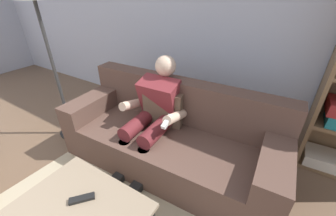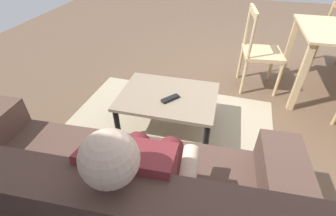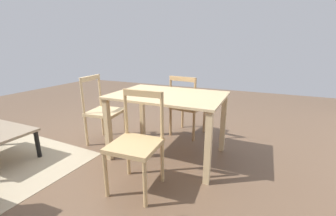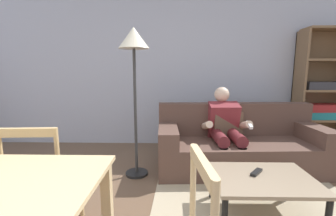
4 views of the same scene
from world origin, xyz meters
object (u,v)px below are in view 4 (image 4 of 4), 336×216
person_lounging (225,128)px  dining_chair_near_wall (44,181)px  floor_lamp (134,52)px  tv_remote (256,172)px  bookshelf (321,100)px  couch (238,145)px  coffee_table (263,182)px

person_lounging → dining_chair_near_wall: bearing=-142.1°
person_lounging → floor_lamp: (-1.15, -0.25, 0.96)m
tv_remote → bookshelf: bearing=-92.7°
dining_chair_near_wall → tv_remote: bearing=10.9°
bookshelf → dining_chair_near_wall: bookshelf is taller
couch → tv_remote: couch is taller
couch → coffee_table: size_ratio=2.50×
coffee_table → bookshelf: (1.65, 1.87, 0.50)m
couch → dining_chair_near_wall: size_ratio=2.39×
coffee_table → bookshelf: bookshelf is taller
dining_chair_near_wall → bookshelf: bearing=31.9°
couch → bookshelf: (1.57, 0.81, 0.52)m
coffee_table → tv_remote: 0.10m
couch → coffee_table: bearing=-94.6°
couch → person_lounging: 0.31m
tv_remote → dining_chair_near_wall: bearing=51.4°
floor_lamp → couch: bearing=11.2°
bookshelf → person_lounging: bearing=-154.9°
bookshelf → floor_lamp: bookshelf is taller
bookshelf → dining_chair_near_wall: 4.07m
person_lounging → dining_chair_near_wall: (-1.69, -1.32, -0.10)m
bookshelf → floor_lamp: bearing=-159.7°
tv_remote → person_lounging: bearing=-45.7°
tv_remote → floor_lamp: (-1.22, 0.73, 1.13)m
couch → tv_remote: bearing=-97.0°
dining_chair_near_wall → floor_lamp: (0.54, 1.07, 1.06)m
person_lounging → tv_remote: person_lounging is taller
couch → coffee_table: 1.06m
coffee_table → dining_chair_near_wall: (-1.79, -0.27, 0.13)m
couch → floor_lamp: (-1.34, -0.27, 1.20)m
floor_lamp → person_lounging: bearing=12.3°
floor_lamp → tv_remote: bearing=-30.9°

